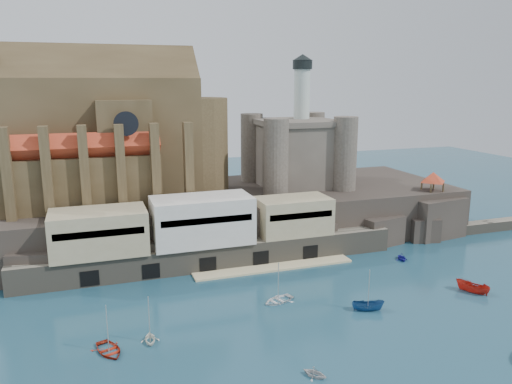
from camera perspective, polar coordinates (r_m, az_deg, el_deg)
The scene contains 14 objects.
ground at distance 76.54m, azimuth 5.54°, elevation -13.43°, with size 300.00×300.00×0.00m, color #183E51.
promontory at distance 109.59m, azimuth -2.96°, elevation -2.53°, with size 100.00×36.00×10.00m.
quay at distance 91.76m, azimuth -6.21°, elevation -4.87°, with size 70.00×12.00×13.05m.
church at distance 105.06m, azimuth -16.18°, elevation 5.89°, with size 47.00×25.93×30.51m.
castle_keep at distance 113.89m, azimuth 4.65°, elevation 4.90°, with size 21.20×21.20×29.30m.
rock_outcrop at distance 116.99m, azimuth 19.31°, elevation -2.72°, with size 14.50×10.50×8.70m.
pavilion at distance 115.22m, azimuth 19.57°, elevation 1.48°, with size 6.40×6.40×5.40m.
boat_0 at distance 68.77m, azimuth -16.45°, elevation -17.13°, with size 3.88×1.13×5.43m, color #A52210.
boat_1 at distance 62.02m, azimuth 6.72°, elevation -20.21°, with size 2.58×1.57×2.99m, color silver.
boat_2 at distance 78.40m, azimuth 12.65°, elevation -13.03°, with size 1.82×1.87×4.85m, color navy.
boat_4 at distance 69.75m, azimuth -11.99°, elevation -16.42°, with size 2.87×1.75×3.33m, color white.
boat_5 at distance 89.60m, azimuth 23.45°, elevation -10.46°, with size 2.02×2.07×5.36m, color #AF2013.
boat_6 at distance 79.38m, azimuth 2.55°, elevation -12.38°, with size 3.75×1.09×5.26m, color white.
boat_7 at distance 100.24m, azimuth 16.30°, elevation -7.45°, with size 2.73×1.66×3.16m, color #202099.
Camera 1 is at (-28.81, -62.48, 33.54)m, focal length 35.00 mm.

